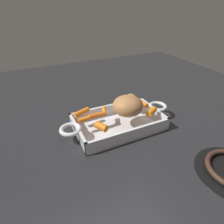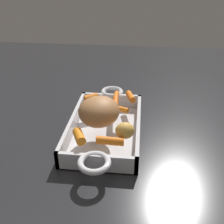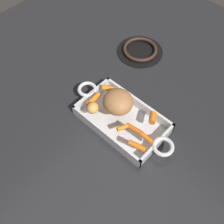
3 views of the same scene
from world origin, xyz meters
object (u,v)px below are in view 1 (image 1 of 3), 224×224
object	(u,v)px
baby_carrot_northwest	(104,110)
baby_carrot_center_left	(82,112)
baby_carrot_short	(101,127)
baby_carrot_southeast	(87,118)
pork_roast	(128,106)
baby_carrot_center_right	(98,115)
baby_carrot_northeast	(151,112)
baby_carrot_long	(142,103)
roasting_dish	(118,123)
potato_near_roast	(131,99)

from	to	relation	value
baby_carrot_northwest	baby_carrot_center_left	xyz separation A→B (m)	(0.08, -0.02, 0.00)
baby_carrot_short	baby_carrot_southeast	bearing A→B (deg)	-71.33
pork_roast	baby_carrot_short	distance (m)	0.13
baby_carrot_center_right	baby_carrot_center_left	bearing A→B (deg)	-42.43
baby_carrot_northeast	baby_carrot_short	bearing A→B (deg)	2.00
baby_carrot_long	baby_carrot_short	bearing A→B (deg)	21.33
baby_carrot_northwest	roasting_dish	bearing A→B (deg)	132.23
baby_carrot_long	roasting_dish	bearing A→B (deg)	12.98
baby_carrot_center_right	baby_carrot_short	size ratio (longest dim) A/B	1.59
baby_carrot_northwest	baby_carrot_center_left	world-z (taller)	baby_carrot_center_left
baby_carrot_northeast	baby_carrot_center_left	xyz separation A→B (m)	(0.23, -0.11, -0.00)
baby_carrot_center_left	potato_near_roast	size ratio (longest dim) A/B	1.27
roasting_dish	potato_near_roast	world-z (taller)	potato_near_roast
baby_carrot_short	baby_carrot_southeast	world-z (taller)	baby_carrot_short
baby_carrot_northeast	potato_near_roast	xyz separation A→B (m)	(0.02, -0.11, 0.01)
baby_carrot_northeast	baby_carrot_southeast	size ratio (longest dim) A/B	0.76
baby_carrot_center_left	baby_carrot_southeast	bearing A→B (deg)	94.48
baby_carrot_southeast	baby_carrot_northeast	bearing A→B (deg)	163.71
roasting_dish	pork_roast	distance (m)	0.08
potato_near_roast	pork_roast	bearing A→B (deg)	51.66
pork_roast	potato_near_roast	size ratio (longest dim) A/B	2.36
baby_carrot_center_right	baby_carrot_long	bearing A→B (deg)	-178.14
baby_carrot_center_left	potato_near_roast	bearing A→B (deg)	178.96
roasting_dish	baby_carrot_northwest	xyz separation A→B (m)	(0.04, -0.04, 0.04)
baby_carrot_center_right	baby_carrot_center_left	xyz separation A→B (m)	(0.05, -0.04, 0.00)
roasting_dish	pork_roast	world-z (taller)	pork_roast
baby_carrot_center_right	baby_carrot_northeast	size ratio (longest dim) A/B	1.40
baby_carrot_long	baby_carrot_southeast	distance (m)	0.24
baby_carrot_northeast	baby_carrot_northwest	size ratio (longest dim) A/B	1.13
baby_carrot_long	baby_carrot_center_left	bearing A→B (deg)	-8.63
roasting_dish	baby_carrot_center_left	xyz separation A→B (m)	(0.12, -0.06, 0.04)
roasting_dish	baby_carrot_southeast	size ratio (longest dim) A/B	7.04
pork_roast	baby_carrot_northwest	size ratio (longest dim) A/B	2.67
baby_carrot_northeast	pork_roast	bearing A→B (deg)	-24.66
baby_carrot_southeast	potato_near_roast	xyz separation A→B (m)	(-0.20, -0.04, 0.01)
baby_carrot_center_left	potato_near_roast	distance (m)	0.21
baby_carrot_short	baby_carrot_southeast	distance (m)	0.08
baby_carrot_long	baby_carrot_short	distance (m)	0.23
pork_roast	baby_carrot_center_right	world-z (taller)	pork_roast
baby_carrot_center_left	baby_carrot_northeast	bearing A→B (deg)	154.25
baby_carrot_center_right	baby_carrot_southeast	size ratio (longest dim) A/B	1.06
baby_carrot_southeast	potato_near_roast	world-z (taller)	potato_near_roast
pork_roast	baby_carrot_long	world-z (taller)	pork_roast
baby_carrot_northeast	baby_carrot_center_left	distance (m)	0.26
baby_carrot_northeast	potato_near_roast	bearing A→B (deg)	-77.71
roasting_dish	baby_carrot_short	world-z (taller)	baby_carrot_short
pork_roast	baby_carrot_short	world-z (taller)	pork_roast
baby_carrot_southeast	potato_near_roast	bearing A→B (deg)	-168.58
pork_roast	baby_carrot_short	size ratio (longest dim) A/B	2.69
baby_carrot_center_left	pork_roast	bearing A→B (deg)	153.68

